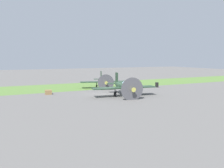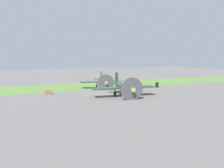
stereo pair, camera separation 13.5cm
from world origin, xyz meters
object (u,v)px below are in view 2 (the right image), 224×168
object	(u,v)px
airplane_wingman	(103,81)
ground_crew_chief	(134,83)
airplane_lead	(123,86)
supply_crate	(48,92)
fuel_drum	(157,85)

from	to	relation	value
airplane_wingman	ground_crew_chief	size ratio (longest dim) A/B	4.84
airplane_lead	supply_crate	size ratio (longest dim) A/B	10.28
airplane_lead	fuel_drum	distance (m)	11.42
fuel_drum	airplane_lead	bearing A→B (deg)	29.49
airplane_wingman	fuel_drum	world-z (taller)	airplane_wingman
airplane_wingman	ground_crew_chief	distance (m)	5.60
ground_crew_chief	airplane_lead	bearing A→B (deg)	-156.27
supply_crate	airplane_wingman	bearing A→B (deg)	-162.27
ground_crew_chief	supply_crate	distance (m)	14.65
supply_crate	ground_crew_chief	bearing A→B (deg)	179.55
airplane_lead	fuel_drum	xyz separation A→B (m)	(-9.90, -5.60, -0.92)
airplane_lead	ground_crew_chief	xyz separation A→B (m)	(-5.20, -5.78, -0.46)
airplane_lead	ground_crew_chief	bearing A→B (deg)	-124.27
airplane_lead	supply_crate	world-z (taller)	airplane_lead
airplane_lead	ground_crew_chief	size ratio (longest dim) A/B	5.35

